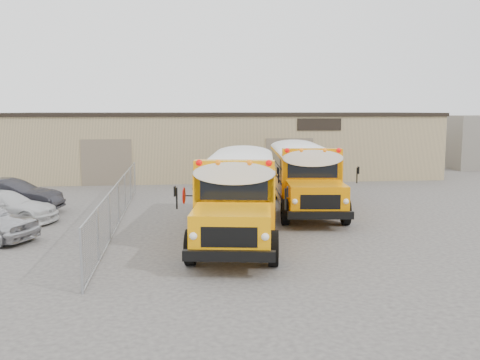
{
  "coord_description": "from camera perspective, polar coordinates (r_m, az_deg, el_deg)",
  "views": [
    {
      "loc": [
        -3.44,
        -20.03,
        4.84
      ],
      "look_at": [
        -0.56,
        4.59,
        1.6
      ],
      "focal_mm": 40.0,
      "sensor_mm": 36.0,
      "label": 1
    }
  ],
  "objects": [
    {
      "name": "car_white",
      "position": [
        25.33,
        -23.93,
        -2.63
      ],
      "size": [
        5.08,
        3.03,
        1.38
      ],
      "primitive_type": "imported",
      "rotation": [
        0.0,
        0.0,
        1.33
      ],
      "color": "silver",
      "rests_on": "ground"
    },
    {
      "name": "school_bus_left",
      "position": [
        27.74,
        0.55,
        1.31
      ],
      "size": [
        4.43,
        11.36,
        3.24
      ],
      "color": "#F89B07",
      "rests_on": "ground"
    },
    {
      "name": "school_bus_right",
      "position": [
        33.74,
        5.37,
        2.33
      ],
      "size": [
        3.99,
        11.17,
        3.2
      ],
      "color": "orange",
      "rests_on": "ground"
    },
    {
      "name": "ground",
      "position": [
        20.89,
        3.0,
        -5.96
      ],
      "size": [
        120.0,
        120.0,
        0.0
      ],
      "primitive_type": "plane",
      "color": "#43403D",
      "rests_on": "ground"
    },
    {
      "name": "chainlink_fence",
      "position": [
        23.51,
        -12.84,
        -2.39
      ],
      "size": [
        0.07,
        18.07,
        1.81
      ],
      "color": "#92959A",
      "rests_on": "ground"
    },
    {
      "name": "car_dark",
      "position": [
        27.53,
        -23.46,
        -1.61
      ],
      "size": [
        5.09,
        2.51,
        1.61
      ],
      "primitive_type": "imported",
      "rotation": [
        0.0,
        0.0,
        1.4
      ],
      "color": "black",
      "rests_on": "ground"
    },
    {
      "name": "warehouse",
      "position": [
        40.25,
        -1.76,
        3.93
      ],
      "size": [
        30.2,
        10.2,
        4.67
      ],
      "color": "tan",
      "rests_on": "ground"
    },
    {
      "name": "tarp_bundle",
      "position": [
        20.33,
        0.19,
        -3.82
      ],
      "size": [
        1.3,
        1.24,
        1.69
      ],
      "color": "black",
      "rests_on": "ground"
    }
  ]
}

